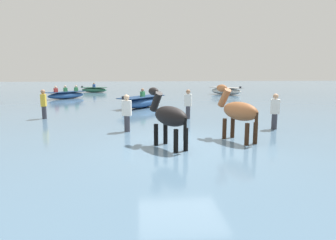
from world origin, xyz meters
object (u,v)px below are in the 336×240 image
object	(u,v)px
boat_far_inshore	(66,95)
boat_mid_outer	(142,102)
boat_mid_channel	(94,90)
person_wading_mid	(275,114)
horse_trailing_chestnut	(238,112)
person_onlooker_right	(44,106)
horse_lead_black	(169,118)
person_spectator_far	(127,116)
person_onlooker_left	(188,106)
boat_near_starboard	(226,91)

from	to	relation	value
boat_far_inshore	boat_mid_outer	bearing A→B (deg)	-47.54
boat_mid_channel	person_wading_mid	distance (m)	22.66
horse_trailing_chestnut	person_onlooker_right	bearing A→B (deg)	144.93
boat_mid_outer	horse_trailing_chestnut	bearing A→B (deg)	-72.55
horse_lead_black	boat_mid_outer	bearing A→B (deg)	93.55
person_onlooker_right	boat_mid_channel	bearing A→B (deg)	90.49
horse_trailing_chestnut	boat_mid_outer	xyz separation A→B (m)	(-2.79, 8.88, -0.55)
person_spectator_far	horse_trailing_chestnut	bearing A→B (deg)	-27.43
person_onlooker_left	person_onlooker_right	size ratio (longest dim) A/B	1.00
horse_lead_black	person_onlooker_right	world-z (taller)	horse_lead_black
boat_far_inshore	boat_mid_outer	world-z (taller)	boat_mid_outer
boat_mid_outer	boat_mid_channel	bearing A→B (deg)	108.97
horse_lead_black	horse_trailing_chestnut	size ratio (longest dim) A/B	0.98
horse_lead_black	boat_far_inshore	bearing A→B (deg)	111.93
boat_far_inshore	horse_lead_black	bearing A→B (deg)	-68.07
person_onlooker_left	person_wading_mid	distance (m)	3.93
horse_lead_black	person_spectator_far	world-z (taller)	horse_lead_black
person_wading_mid	boat_mid_channel	bearing A→B (deg)	114.47
boat_far_inshore	person_wading_mid	distance (m)	17.14
horse_trailing_chestnut	person_spectator_far	xyz separation A→B (m)	(-3.44, 1.79, -0.32)
boat_mid_outer	person_onlooker_right	world-z (taller)	person_onlooker_right
boat_mid_channel	person_onlooker_left	xyz separation A→B (m)	(6.62, -17.83, 0.30)
horse_lead_black	person_onlooker_left	xyz separation A→B (m)	(1.42, 5.08, -0.30)
person_wading_mid	person_onlooker_right	distance (m)	9.85
boat_mid_channel	boat_near_starboard	distance (m)	13.19
boat_mid_outer	person_onlooker_right	distance (m)	5.86
boat_mid_channel	person_onlooker_right	xyz separation A→B (m)	(0.15, -17.21, 0.30)
boat_near_starboard	person_onlooker_right	size ratio (longest dim) A/B	1.92
person_onlooker_left	boat_mid_outer	bearing A→B (deg)	114.44
boat_mid_channel	boat_near_starboard	xyz separation A→B (m)	(12.41, -4.45, 0.07)
boat_far_inshore	horse_trailing_chestnut	bearing A→B (deg)	-60.58
boat_mid_outer	person_onlooker_right	bearing A→B (deg)	-139.75
horse_trailing_chestnut	boat_far_inshore	distance (m)	17.44
horse_lead_black	boat_far_inshore	xyz separation A→B (m)	(-6.36, 15.79, -0.56)
horse_trailing_chestnut	person_onlooker_right	distance (m)	8.87
horse_trailing_chestnut	boat_mid_channel	distance (m)	23.51
boat_mid_channel	person_spectator_far	xyz separation A→B (m)	(3.96, -20.52, 0.30)
horse_lead_black	boat_near_starboard	size ratio (longest dim) A/B	0.63
horse_trailing_chestnut	boat_near_starboard	world-z (taller)	horse_trailing_chestnut
horse_lead_black	boat_near_starboard	distance (m)	19.83
boat_mid_channel	person_spectator_far	distance (m)	20.90
horse_trailing_chestnut	boat_far_inshore	xyz separation A→B (m)	(-8.56, 15.18, -0.59)
person_wading_mid	person_spectator_far	world-z (taller)	same
horse_lead_black	boat_near_starboard	xyz separation A→B (m)	(7.21, 18.46, -0.52)
boat_near_starboard	person_spectator_far	world-z (taller)	person_spectator_far
person_wading_mid	person_spectator_far	size ratio (longest dim) A/B	1.00
boat_mid_outer	person_wading_mid	size ratio (longest dim) A/B	2.15
horse_lead_black	boat_mid_outer	size ratio (longest dim) A/B	0.56
horse_lead_black	person_spectator_far	xyz separation A→B (m)	(-1.24, 2.40, -0.30)
boat_mid_outer	person_onlooker_left	distance (m)	4.85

